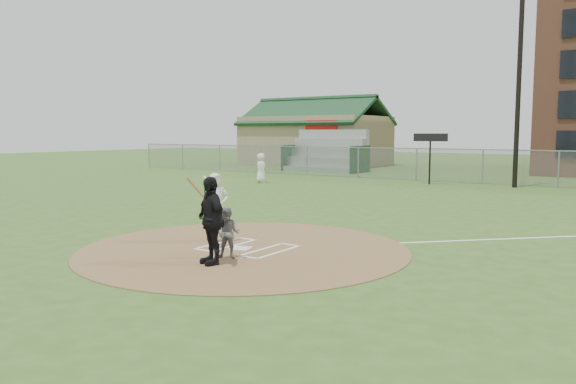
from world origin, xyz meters
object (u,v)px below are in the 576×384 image
Objects in this scene: ondeck_player at (261,168)px; umpire at (211,220)px; catcher at (228,233)px; batter_at_plate at (217,207)px; home_plate at (241,248)px.

umpire is at bearing 163.37° from ondeck_player.
catcher is 2.14m from batter_at_plate.
batter_at_plate is (-1.58, 1.40, 0.33)m from catcher.
batter_at_plate reaches higher than home_plate.
umpire is 20.83m from ondeck_player.
catcher is 0.65× the size of batter_at_plate.
catcher is 0.61× the size of umpire.
ondeck_player is at bearing 123.19° from batter_at_plate.
umpire is 1.13× the size of ondeck_player.
home_plate is 0.26× the size of batter_at_plate.
ondeck_player is 0.94× the size of batter_at_plate.
home_plate is 1.95m from umpire.
batter_at_plate is at bearing 151.62° from umpire.
home_plate is at bearing 91.15° from catcher.
home_plate is 19.25m from ondeck_player.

